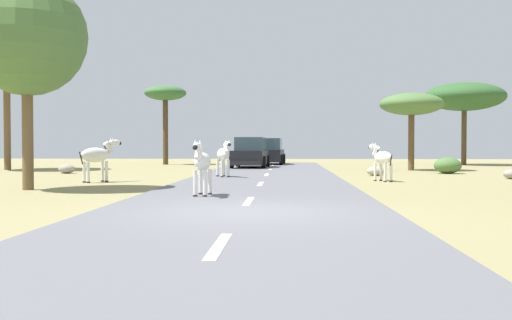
% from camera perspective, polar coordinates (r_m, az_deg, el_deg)
% --- Properties ---
extents(ground_plane, '(90.00, 90.00, 0.00)m').
position_cam_1_polar(ground_plane, '(11.60, -0.86, -5.22)').
color(ground_plane, '#8E8456').
extents(road, '(6.00, 64.00, 0.05)m').
position_cam_1_polar(road, '(11.60, -1.34, -5.09)').
color(road, slate).
rests_on(road, ground_plane).
extents(lane_markings, '(0.16, 56.00, 0.01)m').
position_cam_1_polar(lane_markings, '(10.61, -1.75, -5.56)').
color(lane_markings, silver).
rests_on(lane_markings, road).
extents(zebra_0, '(0.84, 1.52, 1.51)m').
position_cam_1_polar(zebra_0, '(23.88, -3.17, 0.51)').
color(zebra_0, silver).
rests_on(zebra_0, road).
extents(zebra_1, '(1.31, 1.42, 1.62)m').
position_cam_1_polar(zebra_1, '(21.94, -15.11, 0.42)').
color(zebra_1, silver).
rests_on(zebra_1, ground_plane).
extents(zebra_2, '(0.86, 1.45, 1.45)m').
position_cam_1_polar(zebra_2, '(22.22, 12.11, 0.19)').
color(zebra_2, silver).
rests_on(zebra_2, ground_plane).
extents(zebra_3, '(0.46, 1.52, 1.43)m').
position_cam_1_polar(zebra_3, '(15.04, -5.27, -0.24)').
color(zebra_3, silver).
rests_on(zebra_3, road).
extents(car_0, '(2.19, 4.43, 1.74)m').
position_cam_1_polar(car_0, '(39.41, 1.27, 0.75)').
color(car_0, black).
rests_on(car_0, road).
extents(car_1, '(2.20, 4.43, 1.74)m').
position_cam_1_polar(car_1, '(33.95, -0.55, 0.63)').
color(car_1, black).
rests_on(car_1, road).
extents(tree_0, '(3.57, 3.57, 6.39)m').
position_cam_1_polar(tree_0, '(19.18, -21.36, 11.07)').
color(tree_0, brown).
rests_on(tree_0, ground_plane).
extents(tree_1, '(2.86, 2.86, 5.40)m').
position_cam_1_polar(tree_1, '(40.84, -8.79, 6.20)').
color(tree_1, '#4C3823').
rests_on(tree_1, ground_plane).
extents(tree_3, '(5.33, 5.33, 5.49)m').
position_cam_1_polar(tree_3, '(41.76, 19.56, 5.77)').
color(tree_3, '#4C3823').
rests_on(tree_3, ground_plane).
extents(tree_4, '(3.34, 3.34, 4.09)m').
position_cam_1_polar(tree_4, '(32.19, 14.85, 5.18)').
color(tree_4, brown).
rests_on(tree_4, ground_plane).
extents(tree_7, '(5.31, 5.31, 6.24)m').
position_cam_1_polar(tree_7, '(34.63, -23.05, 7.87)').
color(tree_7, brown).
rests_on(tree_7, ground_plane).
extents(bush_1, '(1.28, 1.15, 0.77)m').
position_cam_1_polar(bush_1, '(29.05, 18.11, -0.51)').
color(bush_1, '#4C7038').
rests_on(bush_1, ground_plane).
extents(rock_1, '(0.79, 0.63, 0.41)m').
position_cam_1_polar(rock_1, '(26.23, 11.55, -1.06)').
color(rock_1, '#A89E8C').
rests_on(rock_1, ground_plane).
extents(rock_2, '(0.78, 0.66, 0.44)m').
position_cam_1_polar(rock_2, '(29.14, -17.90, -0.82)').
color(rock_2, gray).
rests_on(rock_2, ground_plane).
extents(rock_3, '(0.70, 0.58, 0.39)m').
position_cam_1_polar(rock_3, '(25.34, 23.62, -1.26)').
color(rock_3, gray).
rests_on(rock_3, ground_plane).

